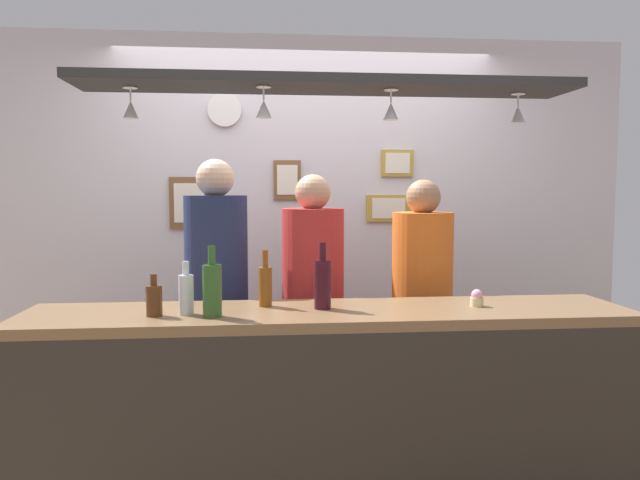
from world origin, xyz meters
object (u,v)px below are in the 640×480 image
object	(u,v)px
bottle_beer_amber_tall	(265,285)
bottle_wine_dark_red	(323,283)
cupcake	(477,298)
wall_clock	(225,110)
person_right_orange_shirt	(422,296)
bottle_soda_clear	(186,293)
bottle_champagne_green	(212,289)
picture_frame_upper_small	(397,163)
picture_frame_caricature	(189,203)
person_left_navy_shirt	(217,286)
bottle_beer_brown_stubby	(154,300)
picture_frame_crest	(287,180)
person_middle_red_shirt	(313,294)
picture_frame_lower_pair	(388,208)

from	to	relation	value
bottle_beer_amber_tall	bottle_wine_dark_red	size ratio (longest dim) A/B	0.87
cupcake	wall_clock	xyz separation A→B (m)	(-1.22, 1.39, 1.02)
person_right_orange_shirt	bottle_soda_clear	xyz separation A→B (m)	(-1.22, -0.69, 0.15)
bottle_champagne_green	wall_clock	size ratio (longest dim) A/B	1.36
bottle_champagne_green	person_right_orange_shirt	bearing A→B (deg)	34.17
picture_frame_upper_small	bottle_beer_amber_tall	bearing A→B (deg)	-124.87
bottle_soda_clear	picture_frame_caricature	xyz separation A→B (m)	(-0.15, 1.45, 0.36)
person_right_orange_shirt	picture_frame_upper_small	xyz separation A→B (m)	(0.02, 0.76, 0.78)
bottle_wine_dark_red	wall_clock	size ratio (longest dim) A/B	1.36
cupcake	bottle_beer_amber_tall	bearing A→B (deg)	174.54
person_left_navy_shirt	picture_frame_caricature	xyz separation A→B (m)	(-0.23, 0.76, 0.44)
person_left_navy_shirt	wall_clock	distance (m)	1.29
bottle_beer_brown_stubby	picture_frame_crest	bearing A→B (deg)	66.89
bottle_champagne_green	cupcake	bearing A→B (deg)	5.75
bottle_wine_dark_red	picture_frame_caricature	xyz separation A→B (m)	(-0.74, 1.38, 0.33)
bottle_wine_dark_red	cupcake	size ratio (longest dim) A/B	3.85
person_middle_red_shirt	bottle_beer_amber_tall	bearing A→B (deg)	-116.28
bottle_soda_clear	picture_frame_caricature	world-z (taller)	picture_frame_caricature
person_right_orange_shirt	picture_frame_lower_pair	world-z (taller)	person_right_orange_shirt
person_right_orange_shirt	picture_frame_upper_small	bearing A→B (deg)	88.18
cupcake	wall_clock	distance (m)	2.11
bottle_beer_brown_stubby	picture_frame_upper_small	distance (m)	2.12
bottle_soda_clear	bottle_champagne_green	distance (m)	0.13
person_right_orange_shirt	picture_frame_lower_pair	bearing A→B (deg)	92.55
person_middle_red_shirt	bottle_beer_brown_stubby	bearing A→B (deg)	-135.98
bottle_beer_brown_stubby	wall_clock	size ratio (longest dim) A/B	0.82
person_right_orange_shirt	picture_frame_crest	xyz separation A→B (m)	(-0.72, 0.76, 0.66)
bottle_soda_clear	person_left_navy_shirt	bearing A→B (deg)	83.55
picture_frame_crest	wall_clock	size ratio (longest dim) A/B	1.18
picture_frame_lower_pair	picture_frame_caricature	distance (m)	1.34
person_middle_red_shirt	picture_frame_caricature	world-z (taller)	same
bottle_soda_clear	picture_frame_lower_pair	world-z (taller)	picture_frame_lower_pair
bottle_soda_clear	picture_frame_lower_pair	size ratio (longest dim) A/B	0.77
person_middle_red_shirt	wall_clock	size ratio (longest dim) A/B	7.55
picture_frame_upper_small	bottle_beer_brown_stubby	bearing A→B (deg)	-133.04
bottle_wine_dark_red	picture_frame_upper_small	world-z (taller)	picture_frame_upper_small
wall_clock	person_middle_red_shirt	bearing A→B (deg)	-55.75
cupcake	person_right_orange_shirt	bearing A→B (deg)	97.71
cupcake	bottle_champagne_green	bearing A→B (deg)	-174.25
person_left_navy_shirt	wall_clock	bearing A→B (deg)	89.12
cupcake	picture_frame_upper_small	bearing A→B (deg)	92.51
person_right_orange_shirt	cupcake	distance (m)	0.64
picture_frame_lower_pair	picture_frame_crest	bearing A→B (deg)	180.00
bottle_beer_amber_tall	picture_frame_crest	distance (m)	1.40
bottle_beer_brown_stubby	bottle_wine_dark_red	bearing A→B (deg)	6.98
bottle_champagne_green	cupcake	distance (m)	1.20
cupcake	picture_frame_caricature	bearing A→B (deg)	136.23
cupcake	picture_frame_caricature	world-z (taller)	picture_frame_caricature
bottle_soda_clear	cupcake	world-z (taller)	bottle_soda_clear
bottle_beer_brown_stubby	wall_clock	world-z (taller)	wall_clock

